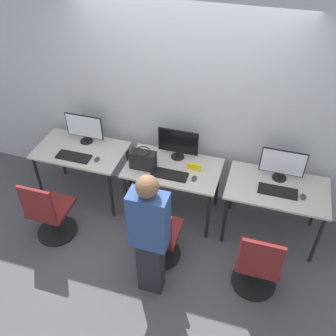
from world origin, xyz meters
name	(u,v)px	position (x,y,z in m)	size (l,w,h in m)	color
ground_plane	(165,230)	(0.00, 0.00, 0.00)	(20.00, 20.00, 0.00)	#4C4C51
wall_back	(185,100)	(0.00, 0.80, 1.40)	(12.00, 0.05, 2.80)	#B7BCC1
desk_left	(81,155)	(-1.21, 0.34, 0.66)	(1.12, 0.67, 0.75)	#BCB7AD
monitor_left	(84,128)	(-1.21, 0.52, 0.95)	(0.49, 0.16, 0.39)	black
keyboard_left	(74,157)	(-1.21, 0.17, 0.76)	(0.42, 0.17, 0.02)	black
mouse_left	(97,159)	(-0.91, 0.20, 0.76)	(0.06, 0.09, 0.03)	#333333
office_chair_left	(50,214)	(-1.26, -0.46, 0.36)	(0.48, 0.48, 0.89)	black
desk_center	(173,173)	(0.00, 0.34, 0.66)	(1.12, 0.67, 0.75)	#BCB7AD
monitor_center	(178,143)	(0.00, 0.54, 0.95)	(0.49, 0.16, 0.39)	black
keyboard_center	(169,175)	(0.00, 0.19, 0.76)	(0.42, 0.17, 0.02)	black
mouse_center	(194,178)	(0.29, 0.20, 0.76)	(0.06, 0.09, 0.03)	#333333
office_chair_center	(158,237)	(0.05, -0.42, 0.36)	(0.48, 0.48, 0.89)	black
person_center	(149,235)	(0.10, -0.78, 0.84)	(0.36, 0.20, 1.55)	#232328
desk_right	(276,193)	(1.21, 0.34, 0.66)	(1.12, 0.67, 0.75)	#BCB7AD
monitor_right	(283,164)	(1.21, 0.50, 0.95)	(0.49, 0.16, 0.39)	black
keyboard_right	(278,191)	(1.21, 0.27, 0.76)	(0.42, 0.17, 0.02)	black
mouse_right	(303,197)	(1.48, 0.25, 0.76)	(0.06, 0.09, 0.03)	#333333
office_chair_right	(258,266)	(1.14, -0.48, 0.36)	(0.48, 0.48, 0.89)	black
handbag	(143,160)	(-0.33, 0.24, 0.86)	(0.30, 0.18, 0.25)	black
placard_center	(194,167)	(0.25, 0.37, 0.79)	(0.16, 0.03, 0.08)	yellow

